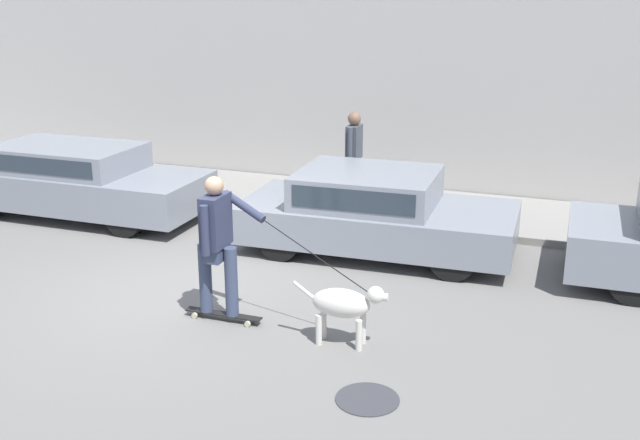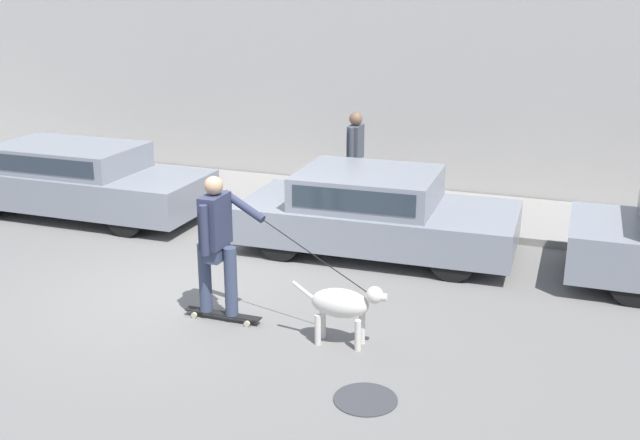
# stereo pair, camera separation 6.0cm
# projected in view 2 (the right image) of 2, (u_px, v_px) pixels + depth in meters

# --- Properties ---
(ground_plane) EXTENTS (36.00, 36.00, 0.00)m
(ground_plane) POSITION_uv_depth(u_px,v_px,m) (188.00, 295.00, 9.60)
(ground_plane) COLOR slate
(back_wall) EXTENTS (32.00, 0.30, 4.88)m
(back_wall) POSITION_uv_depth(u_px,v_px,m) (341.00, 60.00, 14.21)
(back_wall) COLOR #B2ADA8
(back_wall) RESTS_ON ground_plane
(sidewalk_curb) EXTENTS (30.00, 2.32, 0.12)m
(sidewalk_curb) POSITION_uv_depth(u_px,v_px,m) (316.00, 198.00, 13.74)
(sidewalk_curb) COLOR gray
(sidewalk_curb) RESTS_ON ground_plane
(parked_car_0) EXTENTS (4.49, 1.70, 1.22)m
(parked_car_0) POSITION_uv_depth(u_px,v_px,m) (77.00, 180.00, 12.80)
(parked_car_0) COLOR black
(parked_car_0) RESTS_ON ground_plane
(parked_car_1) EXTENTS (4.07, 1.97, 1.21)m
(parked_car_1) POSITION_uv_depth(u_px,v_px,m) (375.00, 213.00, 11.03)
(parked_car_1) COLOR black
(parked_car_1) RESTS_ON ground_plane
(dog) EXTENTS (1.08, 0.35, 0.73)m
(dog) POSITION_uv_depth(u_px,v_px,m) (343.00, 304.00, 8.16)
(dog) COLOR beige
(dog) RESTS_ON ground_plane
(skateboarder) EXTENTS (2.38, 0.63, 1.76)m
(skateboarder) POSITION_uv_depth(u_px,v_px,m) (217.00, 240.00, 8.61)
(skateboarder) COLOR beige
(skateboarder) RESTS_ON ground_plane
(pedestrian_with_bag) EXTENTS (0.23, 0.66, 1.62)m
(pedestrian_with_bag) POSITION_uv_depth(u_px,v_px,m) (355.00, 153.00, 12.91)
(pedestrian_with_bag) COLOR brown
(pedestrian_with_bag) RESTS_ON sidewalk_curb
(manhole_cover) EXTENTS (0.62, 0.62, 0.01)m
(manhole_cover) POSITION_uv_depth(u_px,v_px,m) (366.00, 399.00, 7.19)
(manhole_cover) COLOR #38383D
(manhole_cover) RESTS_ON ground_plane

